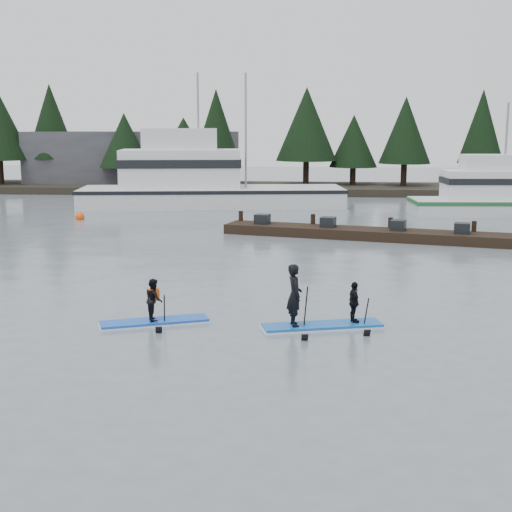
# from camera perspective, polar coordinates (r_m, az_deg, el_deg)

# --- Properties ---
(ground) EXTENTS (160.00, 160.00, 0.00)m
(ground) POSITION_cam_1_polar(r_m,az_deg,el_deg) (18.85, -1.53, -6.58)
(ground) COLOR slate
(ground) RESTS_ON ground
(far_shore) EXTENTS (70.00, 8.00, 0.60)m
(far_shore) POSITION_cam_1_polar(r_m,az_deg,el_deg) (60.18, 2.86, 5.41)
(far_shore) COLOR #2D281E
(far_shore) RESTS_ON ground
(treeline) EXTENTS (60.00, 4.00, 8.00)m
(treeline) POSITION_cam_1_polar(r_m,az_deg,el_deg) (60.20, 2.86, 5.13)
(treeline) COLOR black
(treeline) RESTS_ON ground
(waterfront_building) EXTENTS (18.00, 6.00, 5.00)m
(waterfront_building) POSITION_cam_1_polar(r_m,az_deg,el_deg) (64.02, -9.79, 7.55)
(waterfront_building) COLOR #4C4C51
(waterfront_building) RESTS_ON ground
(fishing_boat_large) EXTENTS (18.42, 7.33, 10.08)m
(fishing_boat_large) POSITION_cam_1_polar(r_m,az_deg,el_deg) (49.45, -4.17, 4.86)
(fishing_boat_large) COLOR silver
(fishing_boat_large) RESTS_ON ground
(fishing_boat_medium) EXTENTS (12.69, 4.40, 7.70)m
(fishing_boat_medium) POSITION_cam_1_polar(r_m,az_deg,el_deg) (47.46, 19.39, 3.78)
(fishing_boat_medium) COLOR silver
(fishing_boat_medium) RESTS_ON ground
(floating_dock) EXTENTS (14.56, 5.62, 0.49)m
(floating_dock) POSITION_cam_1_polar(r_m,az_deg,el_deg) (35.64, 8.89, 1.78)
(floating_dock) COLOR black
(floating_dock) RESTS_ON ground
(buoy_a) EXTENTS (0.56, 0.56, 0.56)m
(buoy_a) POSITION_cam_1_polar(r_m,az_deg,el_deg) (43.78, -13.90, 2.86)
(buoy_a) COLOR #FF4E0C
(buoy_a) RESTS_ON ground
(buoy_c) EXTENTS (0.54, 0.54, 0.54)m
(buoy_c) POSITION_cam_1_polar(r_m,az_deg,el_deg) (47.02, 18.05, 3.15)
(buoy_c) COLOR #FF4E0C
(buoy_c) RESTS_ON ground
(paddleboard_solo) EXTENTS (3.07, 1.78, 1.79)m
(paddleboard_solo) POSITION_cam_1_polar(r_m,az_deg,el_deg) (20.24, -8.15, -4.23)
(paddleboard_solo) COLOR blue
(paddleboard_solo) RESTS_ON ground
(paddleboard_duo) EXTENTS (3.39, 1.66, 2.33)m
(paddleboard_duo) POSITION_cam_1_polar(r_m,az_deg,el_deg) (19.63, 4.91, -4.04)
(paddleboard_duo) COLOR blue
(paddleboard_duo) RESTS_ON ground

